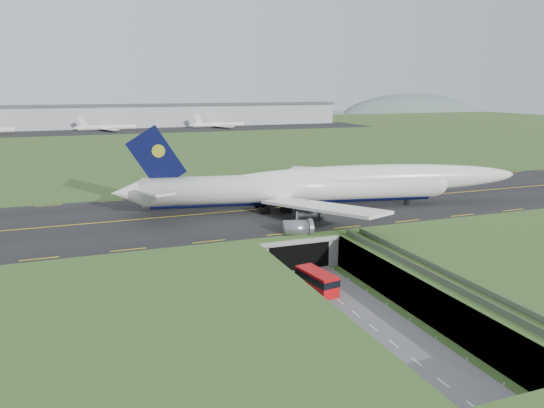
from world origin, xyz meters
name	(u,v)px	position (x,y,z in m)	size (l,w,h in m)	color
ground	(318,285)	(0.00, 0.00, 0.00)	(900.00, 900.00, 0.00)	#3E5F26
airfield_deck	(318,269)	(0.00, 0.00, 3.00)	(800.00, 800.00, 6.00)	gray
trench_road	(338,301)	(0.00, -7.50, 0.10)	(12.00, 75.00, 0.20)	slate
taxiway	(255,210)	(0.00, 33.00, 6.09)	(800.00, 44.00, 0.18)	black
tunnel_portal	(282,241)	(0.00, 16.71, 3.33)	(17.00, 22.30, 6.00)	gray
guideway	(446,286)	(11.00, -19.11, 5.32)	(3.00, 53.00, 7.05)	#A8A8A3
jumbo_jet	(324,185)	(15.02, 29.00, 11.40)	(93.45, 59.61, 20.07)	white
shuttle_tram	(317,281)	(-1.52, -2.62, 1.89)	(4.57, 8.97, 3.47)	red
cargo_terminal	(129,116)	(-0.15, 299.41, 13.96)	(320.00, 67.00, 15.60)	#B2B2B2
distant_hills	(185,127)	(64.38, 430.00, -4.00)	(700.00, 91.00, 60.00)	slate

